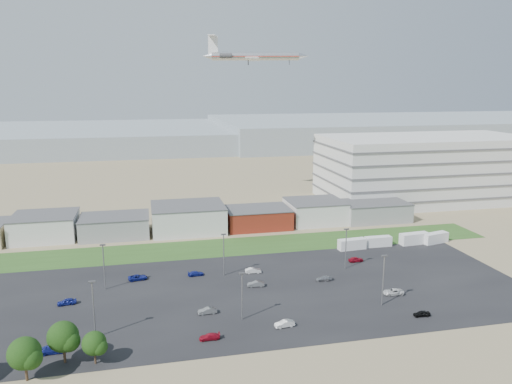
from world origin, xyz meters
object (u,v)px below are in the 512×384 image
object	(u,v)px
parked_car_12	(324,279)
parked_car_13	(285,324)
parked_car_0	(393,292)
parked_car_9	(138,277)
box_trailer_a	(352,244)
parked_car_5	(67,302)
parked_car_10	(52,349)
parked_car_4	(207,311)
parked_car_6	(196,273)
parked_car_8	(356,259)
parked_car_2	(422,314)
parked_car_3	(210,337)
parked_car_7	(256,284)
airliner	(255,56)
parked_car_11	(253,270)

from	to	relation	value
parked_car_12	parked_car_13	world-z (taller)	parked_car_13
parked_car_0	parked_car_9	world-z (taller)	parked_car_0
box_trailer_a	parked_car_5	distance (m)	74.75
parked_car_5	parked_car_9	size ratio (longest dim) A/B	0.87
parked_car_5	parked_car_10	world-z (taller)	parked_car_10
parked_car_4	parked_car_5	bearing A→B (deg)	-112.36
parked_car_6	parked_car_8	size ratio (longest dim) A/B	0.99
parked_car_2	parked_car_6	world-z (taller)	parked_car_2
parked_car_0	parked_car_6	world-z (taller)	parked_car_0
parked_car_5	parked_car_6	bearing A→B (deg)	102.90
parked_car_8	parked_car_12	distance (m)	16.24
parked_car_13	parked_car_0	bearing A→B (deg)	102.83
parked_car_9	parked_car_5	bearing A→B (deg)	118.68
parked_car_0	parked_car_4	size ratio (longest dim) A/B	1.18
box_trailer_a	parked_car_3	bearing A→B (deg)	-142.14
box_trailer_a	parked_car_6	distance (m)	45.38
box_trailer_a	parked_car_9	bearing A→B (deg)	-174.97
parked_car_13	parked_car_9	bearing A→B (deg)	-143.44
parked_car_9	parked_car_7	bearing A→B (deg)	-118.51
airliner	parked_car_4	distance (m)	117.06
parked_car_4	parked_car_10	size ratio (longest dim) A/B	0.83
parked_car_0	parked_car_13	distance (m)	28.53
parked_car_7	parked_car_11	xyz separation A→B (m)	(1.18, 8.23, 0.01)
parked_car_11	parked_car_13	world-z (taller)	parked_car_11
parked_car_9	parked_car_8	bearing A→B (deg)	-97.52
parked_car_6	parked_car_12	size ratio (longest dim) A/B	1.01
parked_car_9	parked_car_10	distance (m)	33.19
parked_car_11	parked_car_12	size ratio (longest dim) A/B	1.02
parked_car_7	parked_car_9	distance (m)	27.80
parked_car_12	parked_car_0	bearing A→B (deg)	51.73
box_trailer_a	airliner	size ratio (longest dim) A/B	0.19
parked_car_0	parked_car_10	size ratio (longest dim) A/B	0.98
parked_car_3	parked_car_9	xyz separation A→B (m)	(-12.72, 31.40, 0.07)
parked_car_7	parked_car_13	world-z (taller)	parked_car_7
parked_car_9	parked_car_12	world-z (taller)	parked_car_9
parked_car_3	parked_car_11	xyz separation A→B (m)	(14.48, 29.84, 0.09)
parked_car_2	parked_car_5	world-z (taller)	parked_car_5
parked_car_3	parked_car_6	size ratio (longest dim) A/B	0.98
parked_car_6	box_trailer_a	bearing A→B (deg)	-81.85
parked_car_0	parked_car_4	xyz separation A→B (m)	(-40.48, -0.43, 0.00)
parked_car_2	parked_car_11	xyz separation A→B (m)	(-27.37, 29.83, 0.08)
parked_car_5	parked_car_6	size ratio (longest dim) A/B	1.01
parked_car_2	parked_car_9	xyz separation A→B (m)	(-54.57, 31.39, 0.06)
parked_car_0	parked_car_6	bearing A→B (deg)	-109.99
parked_car_10	box_trailer_a	bearing A→B (deg)	-63.93
parked_car_2	parked_car_12	world-z (taller)	parked_car_2
parked_car_11	parked_car_7	bearing A→B (deg)	175.93
parked_car_4	parked_car_11	bearing A→B (deg)	143.54
box_trailer_a	parked_car_4	distance (m)	53.87
parked_car_4	parked_car_12	size ratio (longest dim) A/B	1.00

